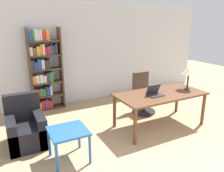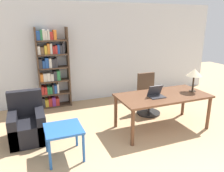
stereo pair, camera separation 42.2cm
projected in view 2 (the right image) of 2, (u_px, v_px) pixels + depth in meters
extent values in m
cube|color=silver|center=(90.00, 53.00, 6.07)|extent=(8.00, 0.06, 2.70)
cube|color=brown|center=(163.00, 96.00, 4.49)|extent=(1.89, 0.92, 0.04)
cylinder|color=brown|center=(133.00, 128.00, 3.93)|extent=(0.07, 0.07, 0.70)
cylinder|color=brown|center=(208.00, 113.00, 4.56)|extent=(0.07, 0.07, 0.70)
cylinder|color=brown|center=(116.00, 112.00, 4.64)|extent=(0.07, 0.07, 0.70)
cylinder|color=brown|center=(183.00, 101.00, 5.27)|extent=(0.07, 0.07, 0.70)
cube|color=#2D2D33|center=(157.00, 97.00, 4.35)|extent=(0.31, 0.23, 0.02)
cube|color=#2D2D33|center=(155.00, 90.00, 4.38)|extent=(0.31, 0.10, 0.22)
cube|color=navy|center=(155.00, 90.00, 4.38)|extent=(0.28, 0.08, 0.19)
cylinder|color=#2D2319|center=(192.00, 91.00, 4.71)|extent=(0.14, 0.14, 0.01)
cylinder|color=#2D2319|center=(193.00, 83.00, 4.67)|extent=(0.04, 0.04, 0.33)
cone|color=#C6B793|center=(194.00, 72.00, 4.60)|extent=(0.32, 0.32, 0.15)
cylinder|color=black|center=(148.00, 113.00, 5.42)|extent=(0.57, 0.57, 0.04)
cylinder|color=#262626|center=(149.00, 106.00, 5.36)|extent=(0.06, 0.06, 0.33)
cube|color=#4C3828|center=(149.00, 97.00, 5.30)|extent=(0.46, 0.46, 0.10)
cube|color=#4C3828|center=(146.00, 83.00, 5.38)|extent=(0.44, 0.08, 0.52)
cube|color=#2356A3|center=(63.00, 129.00, 3.55)|extent=(0.59, 0.58, 0.04)
cylinder|color=#2356A3|center=(50.00, 155.00, 3.30)|extent=(0.04, 0.04, 0.50)
cylinder|color=#2356A3|center=(84.00, 148.00, 3.49)|extent=(0.04, 0.04, 0.50)
cylinder|color=#2356A3|center=(46.00, 139.00, 3.76)|extent=(0.04, 0.04, 0.50)
cylinder|color=#2356A3|center=(76.00, 133.00, 3.95)|extent=(0.04, 0.04, 0.50)
cube|color=black|center=(28.00, 130.00, 4.18)|extent=(0.64, 0.78, 0.39)
cube|color=black|center=(25.00, 103.00, 4.33)|extent=(0.64, 0.16, 0.51)
cube|color=black|center=(14.00, 128.00, 4.07)|extent=(0.16, 0.78, 0.57)
cube|color=black|center=(41.00, 124.00, 4.24)|extent=(0.16, 0.78, 0.57)
cube|color=#4C3828|center=(38.00, 70.00, 5.49)|extent=(0.04, 0.28, 2.07)
cube|color=#4C3828|center=(68.00, 67.00, 5.75)|extent=(0.04, 0.28, 2.07)
cube|color=#4C3828|center=(57.00, 105.00, 5.91)|extent=(0.75, 0.28, 0.04)
cube|color=#333338|center=(44.00, 102.00, 5.75)|extent=(0.06, 0.24, 0.24)
cube|color=gold|center=(47.00, 102.00, 5.79)|extent=(0.08, 0.24, 0.19)
cube|color=#B72D28|center=(50.00, 101.00, 5.82)|extent=(0.09, 0.24, 0.22)
cube|color=#7F338C|center=(54.00, 101.00, 5.85)|extent=(0.08, 0.24, 0.23)
cube|color=#B72D28|center=(57.00, 101.00, 5.88)|extent=(0.09, 0.24, 0.20)
cube|color=#4C3828|center=(56.00, 93.00, 5.81)|extent=(0.75, 0.28, 0.04)
cube|color=#B72D28|center=(43.00, 90.00, 5.66)|extent=(0.07, 0.24, 0.21)
cube|color=#B72D28|center=(46.00, 90.00, 5.69)|extent=(0.06, 0.24, 0.19)
cube|color=#2D7F47|center=(48.00, 90.00, 5.71)|extent=(0.05, 0.24, 0.20)
cube|color=#2D7F47|center=(51.00, 90.00, 5.74)|extent=(0.06, 0.24, 0.19)
cube|color=#333338|center=(53.00, 88.00, 5.75)|extent=(0.04, 0.24, 0.24)
cube|color=#234C99|center=(55.00, 88.00, 5.77)|extent=(0.07, 0.24, 0.22)
cube|color=silver|center=(58.00, 88.00, 5.79)|extent=(0.04, 0.24, 0.25)
cube|color=#4C3828|center=(55.00, 81.00, 5.71)|extent=(0.75, 0.28, 0.04)
cube|color=orange|center=(41.00, 77.00, 5.57)|extent=(0.08, 0.24, 0.20)
cube|color=silver|center=(45.00, 77.00, 5.59)|extent=(0.08, 0.24, 0.20)
cube|color=silver|center=(48.00, 77.00, 5.63)|extent=(0.08, 0.24, 0.21)
cube|color=silver|center=(52.00, 77.00, 5.66)|extent=(0.07, 0.24, 0.18)
cube|color=#333338|center=(55.00, 75.00, 5.68)|extent=(0.08, 0.24, 0.25)
cube|color=#2D7F47|center=(58.00, 75.00, 5.71)|extent=(0.08, 0.24, 0.25)
cube|color=#4C3828|center=(54.00, 68.00, 5.61)|extent=(0.75, 0.28, 0.04)
cube|color=#333338|center=(40.00, 63.00, 5.46)|extent=(0.08, 0.24, 0.24)
cube|color=#234C99|center=(43.00, 64.00, 5.50)|extent=(0.06, 0.24, 0.19)
cube|color=#234C99|center=(47.00, 63.00, 5.51)|extent=(0.09, 0.24, 0.25)
cube|color=silver|center=(50.00, 63.00, 5.55)|extent=(0.06, 0.24, 0.23)
cube|color=#333338|center=(53.00, 63.00, 5.58)|extent=(0.07, 0.24, 0.21)
cube|color=#333338|center=(56.00, 62.00, 5.60)|extent=(0.06, 0.24, 0.23)
cube|color=#4C3828|center=(53.00, 54.00, 5.52)|extent=(0.75, 0.28, 0.04)
cube|color=silver|center=(39.00, 50.00, 5.37)|extent=(0.07, 0.24, 0.20)
cube|color=brown|center=(42.00, 50.00, 5.40)|extent=(0.08, 0.24, 0.18)
cube|color=gold|center=(45.00, 50.00, 5.42)|extent=(0.07, 0.24, 0.21)
cube|color=orange|center=(48.00, 49.00, 5.44)|extent=(0.06, 0.24, 0.26)
cube|color=silver|center=(51.00, 49.00, 5.46)|extent=(0.05, 0.24, 0.26)
cube|color=#B72D28|center=(53.00, 50.00, 5.49)|extent=(0.04, 0.24, 0.19)
cube|color=#B72D28|center=(56.00, 49.00, 5.51)|extent=(0.06, 0.24, 0.21)
cube|color=#234C99|center=(58.00, 49.00, 5.53)|extent=(0.05, 0.24, 0.23)
cube|color=#333338|center=(61.00, 49.00, 5.55)|extent=(0.05, 0.24, 0.21)
cube|color=#333338|center=(63.00, 48.00, 5.57)|extent=(0.05, 0.24, 0.26)
cube|color=#4C3828|center=(52.00, 41.00, 5.42)|extent=(0.75, 0.28, 0.04)
cube|color=#234C99|center=(38.00, 36.00, 5.27)|extent=(0.09, 0.24, 0.22)
cube|color=#2D7F47|center=(41.00, 35.00, 5.29)|extent=(0.05, 0.24, 0.24)
cube|color=silver|center=(43.00, 35.00, 5.31)|extent=(0.07, 0.24, 0.25)
cube|color=silver|center=(46.00, 35.00, 5.34)|extent=(0.04, 0.24, 0.22)
cube|color=silver|center=(48.00, 35.00, 5.35)|extent=(0.04, 0.24, 0.24)
cube|color=#B72D28|center=(51.00, 36.00, 5.39)|extent=(0.08, 0.24, 0.19)
cube|color=orange|center=(55.00, 35.00, 5.41)|extent=(0.07, 0.24, 0.24)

